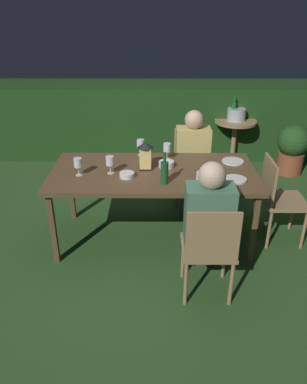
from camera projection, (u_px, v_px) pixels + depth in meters
The scene contains 22 objects.
ground_plane at pixel (154, 237), 3.92m from camera, with size 16.00×16.00×0.00m, color #2D5123.
dining_table at pixel (154, 176), 3.60m from camera, with size 1.96×0.95×0.76m.
chair_head_far at pixel (278, 196), 3.69m from camera, with size 0.40×0.42×0.87m.
chair_side_right_b at pixel (191, 162), 4.46m from camera, with size 0.42×0.40×0.87m.
person_in_mustard at pixel (193, 157), 4.22m from camera, with size 0.38×0.47×1.15m.
chair_side_left_b at pixel (209, 248), 2.92m from camera, with size 0.42×0.40×0.87m.
person_in_green at pixel (207, 218), 3.03m from camera, with size 0.38×0.47×1.15m.
lantern_centerpiece at pixel (145, 154), 3.55m from camera, with size 0.15×0.15×0.27m.
green_bottle_on_table at pixel (164, 172), 3.28m from camera, with size 0.07×0.07×0.29m.
wine_glass_a at pixel (140, 144), 3.88m from camera, with size 0.08×0.08×0.17m.
wine_glass_b at pixel (78, 164), 3.43m from camera, with size 0.08×0.08×0.17m.
wine_glass_c at pixel (200, 178), 3.15m from camera, with size 0.08×0.08×0.17m.
wine_glass_d at pixel (110, 162), 3.47m from camera, with size 0.08×0.08×0.17m.
wine_glass_e at pixel (167, 148), 3.78m from camera, with size 0.08×0.08×0.17m.
plate_a at pixel (233, 161), 3.76m from camera, with size 0.22×0.22×0.01m, color silver.
plate_b at pixel (235, 179), 3.38m from camera, with size 0.20×0.20×0.01m, color silver.
bowl_olives at pixel (127, 175), 3.43m from camera, with size 0.14×0.14×0.04m.
bowl_bread at pixel (166, 164), 3.64m from camera, with size 0.15×0.15×0.06m.
side_table at pixel (234, 135), 5.46m from camera, with size 0.59×0.59×0.68m.
ice_bucket at pixel (236, 114), 5.31m from camera, with size 0.26×0.26×0.34m.
hedge_backdrop at pixel (154, 119), 5.88m from camera, with size 6.30×0.86×1.09m, color #1E4219.
potted_plant_by_hedge at pixel (292, 148), 5.22m from camera, with size 0.43×0.43×0.70m.
Camera 1 is at (0.02, -3.27, 2.20)m, focal length 35.08 mm.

